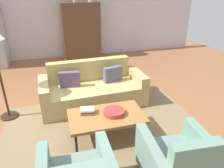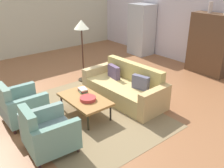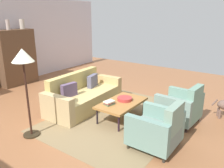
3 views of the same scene
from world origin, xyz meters
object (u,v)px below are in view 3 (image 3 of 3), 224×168
Objects in this scene: coffee_table at (122,103)px; vase_round at (22,24)px; couch at (82,96)px; cabinet at (16,57)px; armchair_right at (182,108)px; fruit_bowl at (125,99)px; book_stack at (109,103)px; floor_lamp at (23,64)px; armchair_left at (158,130)px; vase_tall at (8,25)px.

vase_round reaches higher than coffee_table.
couch is 1.19× the size of cabinet.
coffee_table is 1.31m from armchair_right.
book_stack reaches higher than fruit_bowl.
floor_lamp reaches higher than coffee_table.
cabinet is (0.52, 4.17, 0.45)m from book_stack.
floor_lamp is at bearing 139.59° from armchair_right.
book_stack is at bearing -33.50° from floor_lamp.
cabinet reaches higher than armchair_left.
cabinet is at bearing 1.81° from vase_tall.
armchair_right is 5.73m from vase_tall.
fruit_bowl is 1.07× the size of vase_round.
armchair_left is at bearing -97.22° from vase_tall.
couch is at bearing 108.45° from armchair_right.
floor_lamp is (-1.78, 1.05, 1.00)m from fruit_bowl.
cabinet is (0.24, 4.31, 0.53)m from coffee_table.
armchair_left is 1.00× the size of armchair_right.
book_stack is 4.23m from cabinet.
vase_tall is (-0.15, -0.00, 1.05)m from cabinet.
vase_round reaches higher than armchair_right.
fruit_bowl is (0.13, 0.00, 0.07)m from coffee_table.
vase_round reaches higher than armchair_left.
vase_round reaches higher than fruit_bowl.
vase_round is (-0.00, 5.48, 1.61)m from armchair_right.
book_stack is at bearing 76.73° from armchair_left.
book_stack is at bearing -101.84° from vase_round.
vase_tall is at bearing 61.90° from floor_lamp.
book_stack is (-0.41, 0.14, 0.01)m from fruit_bowl.
book_stack is 1.92m from floor_lamp.
vase_tall is (-0.03, 4.31, 1.51)m from fruit_bowl.
couch is at bearing -100.82° from vase_round.
coffee_table is at bearing -26.43° from book_stack.
armchair_left is at bearing -175.83° from armchair_right.
vase_tall is at bearing 180.00° from vase_round.
book_stack is (-0.28, -1.05, 0.16)m from couch.
floor_lamp reaches higher than book_stack.
vase_round reaches higher than vase_tall.
vase_round is (0.60, 3.12, 1.67)m from couch.
couch is 2.43m from armchair_right.
cabinet reaches higher than fruit_bowl.
armchair_right is 5.71m from vase_round.
cabinet is (0.12, 4.31, 0.46)m from fruit_bowl.
armchair_left is 2.85× the size of vase_tall.
couch is at bearing 76.22° from armchair_left.
floor_lamp is (-1.89, -3.27, 0.54)m from cabinet.
book_stack is at bearing 72.54° from couch.
couch is at bearing 75.14° from book_stack.
floor_lamp reaches higher than armchair_right.
vase_round is at bearing 83.82° from fruit_bowl.
cabinet is at bearing 179.23° from vase_round.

